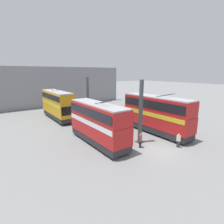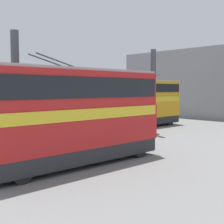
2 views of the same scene
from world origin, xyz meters
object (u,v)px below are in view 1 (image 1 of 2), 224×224
Objects in this scene: person_by_left_row at (178,140)px; oil_drum at (122,126)px; bus_left_near at (156,112)px; person_aisle_midway at (97,121)px; bus_right_far at (57,103)px; bus_right_mid at (98,121)px; person_aisle_foreground at (140,140)px; person_by_right_row at (120,138)px.

person_by_left_row is 1.91× the size of oil_drum.
bus_left_near is 5.58m from person_by_left_row.
bus_left_near is 6.05× the size of person_aisle_midway.
oil_drum is (9.06, 0.81, -0.42)m from person_by_left_row.
bus_right_far is at bearing -88.72° from person_by_left_row.
bus_right_mid is 0.95× the size of bus_right_far.
bus_right_far is 21.30m from person_by_left_row.
bus_right_far is 11.89× the size of oil_drum.
bus_right_mid is 6.82m from person_aisle_midway.
person_aisle_foreground is 0.97× the size of person_aisle_midway.
bus_right_mid reaches higher than person_aisle_midway.
bus_left_near is 6.18m from person_aisle_foreground.
person_aisle_foreground is at bearing -140.88° from bus_right_mid.
bus_left_near is 6.95m from person_by_right_row.
bus_right_mid is 6.12× the size of person_by_right_row.
person_aisle_midway reaches higher than oil_drum.
person_by_left_row is 12.55m from person_aisle_midway.
bus_right_far is (13.78, -0.00, 0.13)m from bus_right_mid.
bus_right_far is at bearing -11.67° from person_by_right_row.
person_aisle_foreground is at bearing 156.89° from person_aisle_midway.
person_by_right_row is at bearing -173.21° from bus_right_far.
bus_left_near reaches higher than person_by_left_row.
person_by_left_row is at bearing -133.42° from bus_right_mid.
bus_right_mid is at bearing 180.00° from bus_right_far.
person_by_right_row is 7.69m from person_aisle_midway.
bus_right_far is 18.06m from person_aisle_foreground.
person_by_left_row is (-4.87, 1.78, -2.06)m from bus_left_near.
bus_left_near is at bearing -127.25° from person_by_left_row.
bus_right_far is at bearing 28.01° from oil_drum.
bus_right_far is 5.75× the size of person_aisle_midway.
person_aisle_midway is at bearing -26.39° from person_aisle_foreground.
bus_right_mid is at bearing 127.88° from person_aisle_midway.
oil_drum is at bearing 31.73° from bus_left_near.
bus_right_far is 12.76m from oil_drum.
person_by_right_row is 0.92× the size of person_aisle_foreground.
person_aisle_foreground is 4.30m from person_by_left_row.
bus_left_near is at bearing -148.27° from oil_drum.
bus_left_near is 6.23× the size of person_aisle_foreground.
bus_left_near is 1.11× the size of bus_right_mid.
person_by_left_row is at bearing -161.60° from bus_right_far.
person_aisle_midway is at bearing 41.41° from oil_drum.
bus_right_far is at bearing -0.79° from person_aisle_midway.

